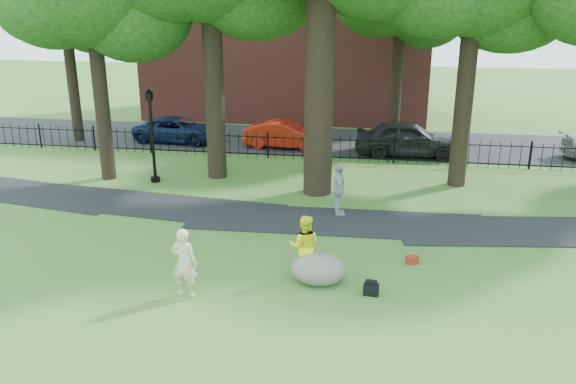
% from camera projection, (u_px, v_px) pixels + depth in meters
% --- Properties ---
extents(ground, '(120.00, 120.00, 0.00)m').
position_uv_depth(ground, '(287.00, 270.00, 15.50)').
color(ground, '#336322').
rests_on(ground, ground).
extents(footpath, '(36.07, 3.85, 0.03)m').
position_uv_depth(footpath, '(336.00, 222.00, 18.99)').
color(footpath, black).
rests_on(footpath, ground).
extents(street, '(80.00, 7.00, 0.02)m').
position_uv_depth(street, '(337.00, 142.00, 30.50)').
color(street, black).
rests_on(street, ground).
extents(iron_fence, '(44.00, 0.04, 1.20)m').
position_uv_depth(iron_fence, '(330.00, 148.00, 26.56)').
color(iron_fence, black).
rests_on(iron_fence, ground).
extents(brick_building, '(18.00, 8.00, 12.00)m').
position_uv_depth(brick_building, '(289.00, 23.00, 36.77)').
color(brick_building, brown).
rests_on(brick_building, ground).
extents(woman, '(0.69, 0.48, 1.81)m').
position_uv_depth(woman, '(184.00, 263.00, 13.83)').
color(woman, beige).
rests_on(woman, ground).
extents(man, '(0.87, 0.70, 1.72)m').
position_uv_depth(man, '(304.00, 246.00, 14.93)').
color(man, yellow).
rests_on(man, ground).
extents(pedestrian, '(0.64, 1.15, 1.85)m').
position_uv_depth(pedestrian, '(339.00, 190.00, 19.39)').
color(pedestrian, '#A6A6AB').
rests_on(pedestrian, ground).
extents(boulder, '(1.76, 1.59, 0.84)m').
position_uv_depth(boulder, '(318.00, 267.00, 14.70)').
color(boulder, '#5C564D').
rests_on(boulder, ground).
extents(lamppost, '(0.38, 0.38, 3.86)m').
position_uv_depth(lamppost, '(152.00, 137.00, 22.86)').
color(lamppost, black).
rests_on(lamppost, ground).
extents(backpack, '(0.40, 0.28, 0.29)m').
position_uv_depth(backpack, '(371.00, 289.00, 14.12)').
color(backpack, black).
rests_on(backpack, ground).
extents(red_bag, '(0.38, 0.30, 0.23)m').
position_uv_depth(red_bag, '(412.00, 260.00, 15.87)').
color(red_bag, maroon).
rests_on(red_bag, ground).
extents(red_sedan, '(4.33, 1.84, 1.39)m').
position_uv_depth(red_sedan, '(285.00, 135.00, 28.98)').
color(red_sedan, '#B71E0E').
rests_on(red_sedan, ground).
extents(navy_van, '(4.93, 2.59, 1.32)m').
position_uv_depth(navy_van, '(178.00, 130.00, 30.32)').
color(navy_van, '#0C193E').
rests_on(navy_van, ground).
extents(grey_car, '(5.09, 2.11, 1.72)m').
position_uv_depth(grey_car, '(408.00, 139.00, 27.32)').
color(grey_car, black).
rests_on(grey_car, ground).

